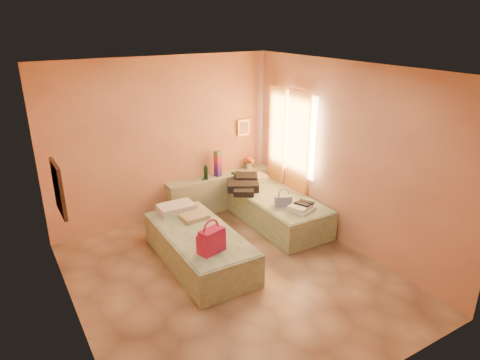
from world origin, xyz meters
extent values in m
plane|color=tan|center=(0.00, 0.00, 0.00)|extent=(4.50, 4.50, 0.00)
cube|color=#E2A778|center=(0.00, 2.25, 1.40)|extent=(4.00, 0.02, 2.80)
cube|color=#E2A778|center=(-2.00, 0.00, 1.40)|extent=(0.02, 4.50, 2.80)
cube|color=#E2A778|center=(2.00, 0.00, 1.40)|extent=(0.02, 4.50, 2.80)
cube|color=silver|center=(0.00, 0.00, 2.80)|extent=(4.00, 4.50, 0.02)
cube|color=#FFCF9E|center=(1.98, 1.25, 1.50)|extent=(0.02, 1.10, 1.40)
cube|color=#FC9E3C|center=(1.94, 1.10, 1.15)|extent=(0.05, 0.55, 2.20)
cube|color=#FC9E3C|center=(1.94, 1.70, 1.15)|extent=(0.05, 0.45, 2.20)
cube|color=#321F16|center=(-1.97, 0.40, 1.60)|extent=(0.04, 0.50, 0.60)
cube|color=#B7853D|center=(1.55, 2.22, 1.45)|extent=(0.25, 0.04, 0.30)
cube|color=#9CA688|center=(0.98, 2.10, 0.33)|extent=(2.05, 0.30, 0.65)
cube|color=#ABC59F|center=(-0.21, 0.59, 0.25)|extent=(0.94, 2.02, 0.50)
cube|color=#ABC59F|center=(1.50, 1.05, 0.25)|extent=(0.94, 2.02, 0.50)
cylinder|color=#13341F|center=(0.65, 2.03, 0.78)|extent=(0.10, 0.10, 0.26)
cube|color=#B41646|center=(0.93, 2.10, 0.89)|extent=(0.13, 0.13, 0.47)
cylinder|color=#447C64|center=(0.64, 2.05, 0.66)|extent=(0.14, 0.14, 0.03)
cube|color=#244328|center=(1.28, 2.03, 0.66)|extent=(0.16, 0.12, 0.03)
cube|color=silver|center=(1.63, 2.13, 0.79)|extent=(0.26, 0.26, 0.28)
cube|color=#B41646|center=(-0.30, 0.01, 0.66)|extent=(0.39, 0.28, 0.33)
cube|color=tan|center=(-0.08, 1.01, 0.53)|extent=(0.40, 0.33, 0.07)
cube|color=black|center=(1.22, 1.62, 0.59)|extent=(0.79, 0.79, 0.18)
cube|color=#4352A3|center=(1.36, 0.68, 0.59)|extent=(0.30, 0.21, 0.17)
cube|color=white|center=(1.50, 0.37, 0.55)|extent=(0.43, 0.39, 0.10)
cube|color=black|center=(1.56, 0.39, 0.61)|extent=(0.26, 0.30, 0.03)
camera|label=1|loc=(-2.52, -4.36, 3.37)|focal=32.00mm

